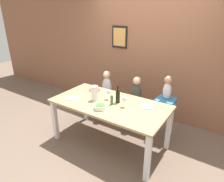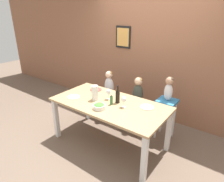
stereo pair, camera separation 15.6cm
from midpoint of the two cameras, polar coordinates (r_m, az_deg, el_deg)
ground_plane at (r=3.60m, az=0.59°, el=-14.51°), size 14.00×14.00×0.00m
wall_back at (r=4.14m, az=11.99°, el=10.65°), size 10.00×0.09×2.70m
dining_table at (r=3.24m, az=0.64°, el=-4.84°), size 1.86×0.94×0.77m
chair_far_left at (r=4.19m, az=0.25°, el=-2.65°), size 0.37×0.37×0.47m
chair_far_center at (r=3.87m, az=8.30°, el=-5.13°), size 0.37×0.37×0.47m
chair_right_highchair at (r=3.60m, az=16.43°, el=-5.12°), size 0.31×0.31×0.74m
person_child_left at (r=4.04m, az=0.27°, el=2.10°), size 0.20×0.16×0.55m
person_child_center at (r=3.72m, az=8.62°, el=-0.07°), size 0.20×0.16×0.55m
person_baby_right at (r=3.43m, az=17.20°, el=1.11°), size 0.14×0.14×0.41m
wine_bottle at (r=3.16m, az=3.03°, el=-1.50°), size 0.07×0.07×0.29m
paper_towel_roll at (r=3.26m, az=-3.55°, el=-0.53°), size 0.11×0.11×0.25m
wine_glass_near at (r=3.02m, az=4.85°, el=-2.45°), size 0.08×0.08×0.18m
wine_glass_far at (r=3.27m, az=0.33°, el=-0.33°), size 0.08×0.08×0.18m
salad_bowl_large at (r=3.00m, az=-2.26°, el=-4.34°), size 0.18×0.18×0.09m
dinner_plate_front_left at (r=3.43m, az=-9.66°, el=-1.71°), size 0.21×0.21×0.01m
dinner_plate_back_left at (r=3.70m, az=-3.42°, el=0.40°), size 0.21×0.21×0.01m
dinner_plate_back_right at (r=3.11m, az=11.39°, el=-4.56°), size 0.21×0.21×0.01m
condiment_bottle_hot_sauce at (r=3.11m, az=1.24°, el=-2.59°), size 0.05×0.05×0.16m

